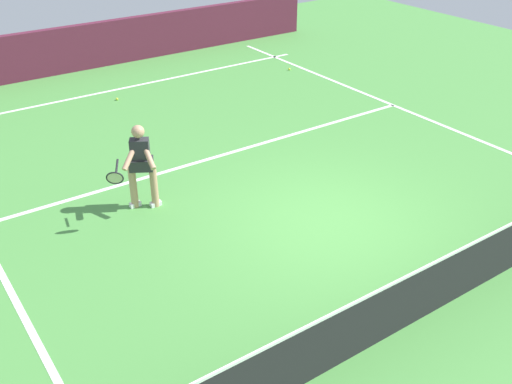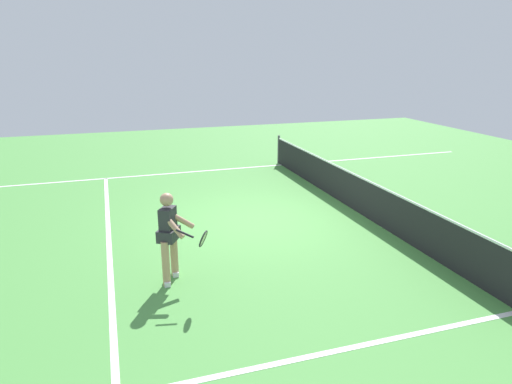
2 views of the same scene
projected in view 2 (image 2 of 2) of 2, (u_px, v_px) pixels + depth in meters
The scene contains 6 objects.
ground_plane at pixel (254, 221), 10.61m from camera, with size 27.85×27.85×0.00m, color #4C9342.
service_line_marking at pixel (109, 237), 9.66m from camera, with size 9.88×0.10×0.01m, color white.
sideline_left_marking at pixel (208, 171), 15.10m from camera, with size 0.10×19.43×0.01m, color white.
sideline_right_marking at pixel (367, 344), 6.11m from camera, with size 0.10×19.43×0.01m, color white.
court_net at pixel (355, 192), 11.24m from camera, with size 10.56×0.08×0.98m.
tennis_player at pixel (170, 234), 7.60m from camera, with size 1.07×0.79×1.55m.
Camera 2 is at (9.49, -3.03, 3.72)m, focal length 32.32 mm.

